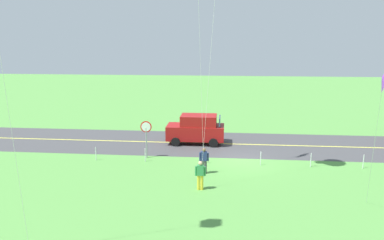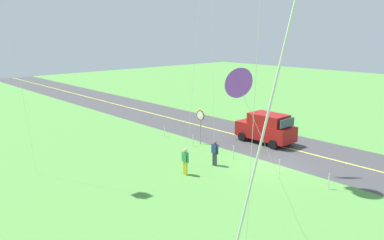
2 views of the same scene
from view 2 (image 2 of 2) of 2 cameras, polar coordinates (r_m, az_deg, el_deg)
ground_plane at (r=24.82m, az=11.36°, el=-6.71°), size 120.00×120.00×0.10m
asphalt_road at (r=27.99m, az=16.26°, el=-4.61°), size 120.00×7.00×0.00m
road_centre_stripe at (r=27.99m, az=16.26°, el=-4.60°), size 120.00×0.16×0.00m
car_suv_foreground at (r=29.42m, az=10.88°, el=-1.13°), size 4.40×2.12×2.24m
stop_sign at (r=28.43m, az=1.25°, el=-0.05°), size 0.76×0.08×2.56m
person_adult_near at (r=24.10m, az=3.37°, el=-4.77°), size 0.58×0.22×1.60m
person_adult_companion at (r=22.56m, az=-1.02°, el=-6.00°), size 0.58×0.22×1.60m
kite_yellow_high at (r=13.68m, az=6.80°, el=5.45°), size 1.49×3.64×7.00m
fence_post_1 at (r=21.96m, az=19.50°, el=-8.47°), size 0.05×0.05×0.90m
fence_post_2 at (r=23.47m, az=12.74°, el=-6.64°), size 0.05×0.05×0.90m
fence_post_3 at (r=25.56m, az=6.12°, el=-4.76°), size 0.05×0.05×0.90m
fence_post_4 at (r=28.19m, az=0.17°, el=-3.00°), size 0.05×0.05×0.90m
fence_post_5 at (r=30.66m, az=-4.08°, el=-1.72°), size 0.05×0.05×0.90m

